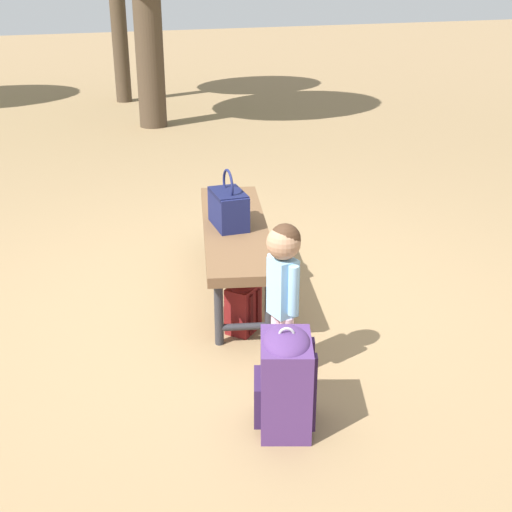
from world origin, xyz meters
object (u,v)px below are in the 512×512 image
object	(u,v)px
park_bench	(235,233)
child_standing	(283,278)
backpack_large	(285,378)
handbag	(228,207)
backpack_small	(243,305)

from	to	relation	value
park_bench	child_standing	size ratio (longest dim) A/B	1.99
backpack_large	park_bench	bearing A→B (deg)	168.73
park_bench	handbag	size ratio (longest dim) A/B	4.48
park_bench	backpack_large	bearing A→B (deg)	-11.27
park_bench	backpack_small	world-z (taller)	park_bench
child_standing	backpack_small	world-z (taller)	child_standing
child_standing	handbag	bearing A→B (deg)	175.48
park_bench	handbag	world-z (taller)	handbag
park_bench	backpack_small	bearing A→B (deg)	-15.84
handbag	backpack_large	distance (m)	1.49
park_bench	child_standing	xyz separation A→B (m)	(1.05, -0.13, 0.16)
handbag	backpack_small	xyz separation A→B (m)	(0.53, -0.11, -0.41)
park_bench	backpack_small	xyz separation A→B (m)	(0.54, -0.15, -0.23)
backpack_small	handbag	bearing A→B (deg)	168.63
handbag	backpack_small	bearing A→B (deg)	-11.37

